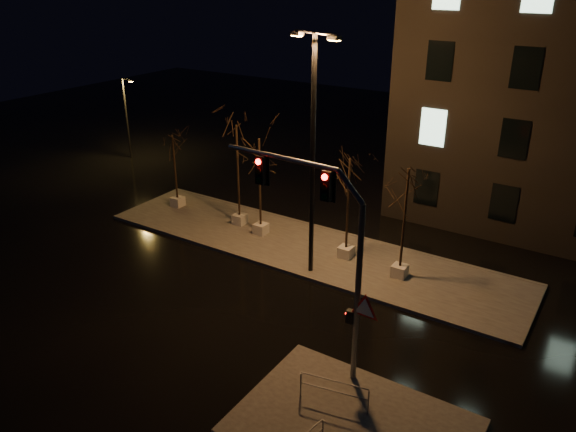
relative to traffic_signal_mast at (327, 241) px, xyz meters
The scene contains 12 objects.
ground 7.42m from the traffic_signal_mast, 164.74° to the left, with size 90.00×90.00×0.00m, color black.
median 10.38m from the traffic_signal_mast, 125.51° to the left, with size 22.00×5.00×0.15m, color #47433F.
sidewalk_corner 5.73m from the traffic_signal_mast, 43.19° to the right, with size 7.00×5.00×0.15m, color #47433F.
tree_0 16.41m from the traffic_signal_mast, 150.91° to the left, with size 1.80×1.80×4.40m.
tree_1 12.52m from the traffic_signal_mast, 140.81° to the left, with size 1.80×1.80×5.67m.
tree_2 11.01m from the traffic_signal_mast, 136.85° to the left, with size 1.80×1.80×5.27m.
tree_3 8.20m from the traffic_signal_mast, 111.88° to the left, with size 1.80×1.80×5.12m.
tree_4 7.27m from the traffic_signal_mast, 91.10° to the left, with size 1.80×1.80×5.27m.
traffic_signal_mast is the anchor object (origin of this frame).
streetlight_main 6.83m from the traffic_signal_mast, 124.48° to the left, with size 2.60×1.01×10.55m.
streetlight_far 27.47m from the traffic_signal_mast, 150.90° to the left, with size 1.15×0.20×5.87m.
guard_rail_a 4.66m from the traffic_signal_mast, 51.75° to the right, with size 2.24×0.48×0.98m.
Camera 1 is at (12.93, -15.59, 12.88)m, focal length 35.00 mm.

